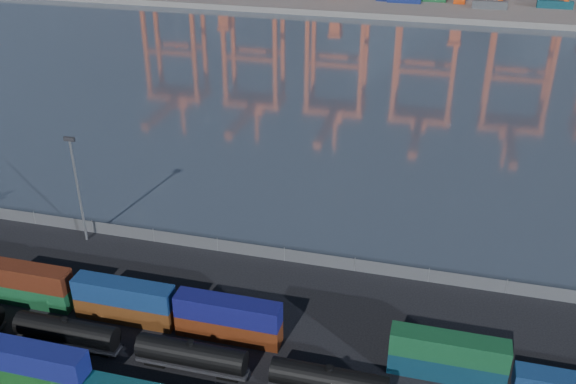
# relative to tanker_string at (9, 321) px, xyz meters

# --- Properties ---
(harbor_water) EXTENTS (700.00, 700.00, 0.00)m
(harbor_water) POSITION_rel_tanker_string_xyz_m (27.76, 100.24, -1.99)
(harbor_water) COLOR #303A46
(harbor_water) RESTS_ON ground
(container_row_mid) EXTENTS (130.03, 2.63, 5.60)m
(container_row_mid) POSITION_rel_tanker_string_xyz_m (9.35, -6.79, 0.05)
(container_row_mid) COLOR #404445
(container_row_mid) RESTS_ON ground
(container_row_north) EXTENTS (141.29, 2.58, 5.50)m
(container_row_north) POSITION_rel_tanker_string_xyz_m (19.60, 6.01, 0.29)
(container_row_north) COLOR #131054
(container_row_north) RESTS_ON ground
(tanker_string) EXTENTS (90.47, 2.79, 3.99)m
(tanker_string) POSITION_rel_tanker_string_xyz_m (0.00, 0.00, 0.00)
(tanker_string) COLOR black
(tanker_string) RESTS_ON ground
(waterfront_fence) EXTENTS (160.12, 0.12, 2.20)m
(waterfront_fence) POSITION_rel_tanker_string_xyz_m (27.76, 23.24, -1.00)
(waterfront_fence) COLOR #595B5E
(waterfront_fence) RESTS_ON ground
(yard_light_mast) EXTENTS (1.60, 0.40, 16.60)m
(yard_light_mast) POSITION_rel_tanker_string_xyz_m (-2.24, 21.24, 7.30)
(yard_light_mast) COLOR slate
(yard_light_mast) RESTS_ON ground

